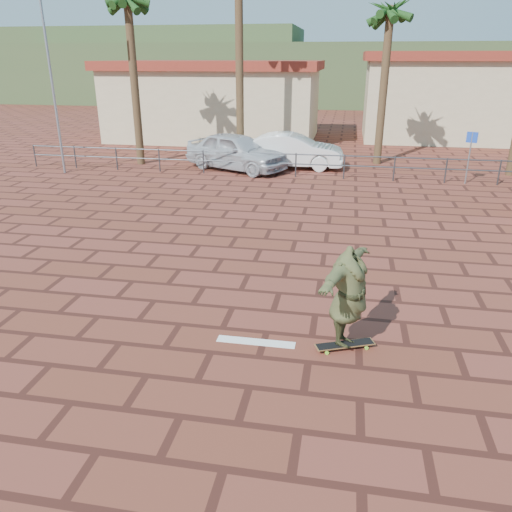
{
  "coord_description": "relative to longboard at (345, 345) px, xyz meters",
  "views": [
    {
      "loc": [
        2.07,
        -8.73,
        4.71
      ],
      "look_at": [
        0.32,
        0.88,
        0.8
      ],
      "focal_mm": 35.0,
      "sensor_mm": 36.0,
      "label": 1
    }
  ],
  "objects": [
    {
      "name": "building_west",
      "position": [
        -8.25,
        23.14,
        2.2
      ],
      "size": [
        12.6,
        7.6,
        4.5
      ],
      "color": "beige",
      "rests_on": "ground"
    },
    {
      "name": "paint_stripe",
      "position": [
        -1.55,
        -0.06,
        -0.08
      ],
      "size": [
        1.4,
        0.22,
        0.01
      ],
      "primitive_type": "cube",
      "color": "white",
      "rests_on": "ground"
    },
    {
      "name": "hill_back",
      "position": [
        -24.25,
        57.14,
        3.92
      ],
      "size": [
        35.0,
        14.0,
        8.0
      ],
      "primitive_type": "cube",
      "color": "#384C28",
      "rests_on": "ground"
    },
    {
      "name": "palm_center",
      "position": [
        1.25,
        16.64,
        6.28
      ],
      "size": [
        2.4,
        2.4,
        7.75
      ],
      "color": "brown",
      "rests_on": "ground"
    },
    {
      "name": "palm_far_left",
      "position": [
        -9.75,
        14.64,
        6.75
      ],
      "size": [
        2.4,
        2.4,
        8.25
      ],
      "color": "brown",
      "rests_on": "ground"
    },
    {
      "name": "car_white",
      "position": [
        -2.65,
        15.02,
        0.68
      ],
      "size": [
        4.66,
        1.64,
        1.53
      ],
      "primitive_type": "imported",
      "rotation": [
        0.0,
        0.0,
        1.57
      ],
      "color": "white",
      "rests_on": "ground"
    },
    {
      "name": "flagpole",
      "position": [
        -12.13,
        12.14,
        4.55
      ],
      "size": [
        1.3,
        0.1,
        8.0
      ],
      "color": "gray",
      "rests_on": "ground"
    },
    {
      "name": "guardrail",
      "position": [
        -2.25,
        13.14,
        0.6
      ],
      "size": [
        24.06,
        0.06,
        1.0
      ],
      "color": "#47494F",
      "rests_on": "ground"
    },
    {
      "name": "building_east",
      "position": [
        5.75,
        25.14,
        2.45
      ],
      "size": [
        10.6,
        6.6,
        5.0
      ],
      "color": "beige",
      "rests_on": "ground"
    },
    {
      "name": "skateboarder",
      "position": [
        -0.0,
        0.0,
        0.92
      ],
      "size": [
        1.23,
        2.29,
        1.8
      ],
      "primitive_type": "imported",
      "rotation": [
        0.0,
        0.0,
        1.27
      ],
      "color": "#434726",
      "rests_on": "longboard"
    },
    {
      "name": "ground",
      "position": [
        -2.25,
        1.14,
        -0.08
      ],
      "size": [
        120.0,
        120.0,
        0.0
      ],
      "primitive_type": "plane",
      "color": "brown",
      "rests_on": "ground"
    },
    {
      "name": "car_silver",
      "position": [
        -5.02,
        14.14,
        0.73
      ],
      "size": [
        5.14,
        3.8,
        1.63
      ],
      "primitive_type": "imported",
      "rotation": [
        0.0,
        0.0,
        1.12
      ],
      "color": "#B7BABF",
      "rests_on": "ground"
    },
    {
      "name": "longboard",
      "position": [
        0.0,
        0.0,
        0.0
      ],
      "size": [
        1.05,
        0.61,
        0.1
      ],
      "rotation": [
        0.0,
        0.0,
        0.39
      ],
      "color": "olive",
      "rests_on": "ground"
    },
    {
      "name": "street_sign",
      "position": [
        4.54,
        13.14,
        1.33
      ],
      "size": [
        0.39,
        0.2,
        2.03
      ],
      "rotation": [
        0.0,
        0.0,
        -0.41
      ],
      "color": "gray",
      "rests_on": "ground"
    },
    {
      "name": "hill_front",
      "position": [
        -2.25,
        51.14,
        2.92
      ],
      "size": [
        70.0,
        18.0,
        6.0
      ],
      "primitive_type": "cube",
      "color": "#384C28",
      "rests_on": "ground"
    }
  ]
}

